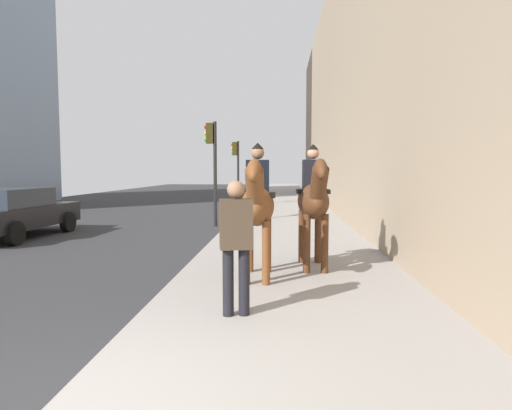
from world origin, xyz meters
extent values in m
ellipsoid|color=brown|center=(4.45, -1.43, 1.35)|extent=(1.50, 0.56, 0.66)
cylinder|color=brown|center=(4.00, -1.59, 0.64)|extent=(0.13, 0.13, 1.03)
cylinder|color=brown|center=(4.00, -1.27, 0.64)|extent=(0.13, 0.13, 1.03)
cylinder|color=brown|center=(4.90, -1.59, 0.64)|extent=(0.13, 0.13, 1.03)
cylinder|color=brown|center=(4.90, -1.27, 0.64)|extent=(0.13, 0.13, 1.03)
cylinder|color=brown|center=(3.68, -1.43, 1.70)|extent=(0.63, 0.28, 0.68)
ellipsoid|color=brown|center=(3.47, -1.43, 1.95)|extent=(0.63, 0.22, 0.49)
cylinder|color=black|center=(5.16, -1.43, 1.25)|extent=(0.28, 0.10, 0.55)
cube|color=black|center=(4.50, -1.43, 1.53)|extent=(0.44, 0.60, 0.08)
cube|color=black|center=(4.50, -1.43, 1.85)|extent=(0.28, 0.38, 0.55)
sphere|color=#8C664C|center=(4.50, -1.43, 2.24)|extent=(0.22, 0.22, 0.22)
cone|color=black|center=(4.50, -1.43, 2.36)|extent=(0.20, 0.20, 0.10)
ellipsoid|color=#4C2B16|center=(5.32, -2.42, 1.37)|extent=(1.53, 0.64, 0.66)
cylinder|color=#4C2B16|center=(4.88, -2.60, 0.65)|extent=(0.13, 0.13, 1.06)
cylinder|color=#4C2B16|center=(4.86, -2.28, 0.65)|extent=(0.13, 0.13, 1.06)
cylinder|color=#4C2B16|center=(5.78, -2.56, 0.65)|extent=(0.13, 0.13, 1.06)
cylinder|color=#4C2B16|center=(5.76, -2.24, 0.65)|extent=(0.13, 0.13, 1.06)
cylinder|color=#4C2B16|center=(4.55, -2.46, 1.72)|extent=(0.65, 0.31, 0.68)
ellipsoid|color=#4C2B16|center=(4.34, -2.47, 1.97)|extent=(0.64, 0.25, 0.49)
cylinder|color=black|center=(6.03, -2.38, 1.28)|extent=(0.29, 0.11, 0.55)
cube|color=black|center=(5.37, -2.42, 1.56)|extent=(0.47, 0.62, 0.08)
cube|color=black|center=(5.37, -2.42, 1.87)|extent=(0.30, 0.39, 0.55)
sphere|color=tan|center=(5.37, -2.42, 2.27)|extent=(0.22, 0.22, 0.22)
cone|color=black|center=(5.37, -2.42, 2.39)|extent=(0.21, 0.21, 0.10)
cylinder|color=black|center=(2.46, -1.16, 0.54)|extent=(0.14, 0.14, 0.85)
cylinder|color=black|center=(2.50, -1.36, 0.54)|extent=(0.14, 0.14, 0.85)
cube|color=#3F3326|center=(2.48, -1.26, 1.28)|extent=(0.33, 0.44, 0.62)
sphere|color=#8C664C|center=(2.48, -1.26, 1.71)|extent=(0.22, 0.22, 0.22)
cube|color=black|center=(9.38, 5.91, 0.62)|extent=(4.33, 2.03, 0.60)
cube|color=#262D38|center=(9.13, 5.92, 1.18)|extent=(2.34, 1.72, 0.52)
cylinder|color=black|center=(10.74, 6.76, 0.32)|extent=(0.65, 0.25, 0.64)
cylinder|color=black|center=(10.65, 4.93, 0.32)|extent=(0.65, 0.25, 0.64)
cylinder|color=black|center=(8.02, 5.06, 0.32)|extent=(0.65, 0.25, 0.64)
cylinder|color=black|center=(12.33, 0.46, 1.82)|extent=(0.12, 0.12, 3.63)
cube|color=#2D280C|center=(12.33, 0.64, 3.23)|extent=(0.20, 0.24, 0.70)
sphere|color=red|center=(12.33, 0.77, 3.45)|extent=(0.14, 0.14, 0.14)
sphere|color=orange|center=(12.33, 0.77, 3.23)|extent=(0.14, 0.14, 0.14)
sphere|color=green|center=(12.33, 0.77, 3.01)|extent=(0.14, 0.14, 0.14)
cylinder|color=black|center=(20.66, 0.46, 1.76)|extent=(0.12, 0.12, 3.51)
cube|color=#2D280C|center=(20.66, 0.64, 3.11)|extent=(0.20, 0.24, 0.70)
sphere|color=red|center=(20.66, 0.77, 3.33)|extent=(0.14, 0.14, 0.14)
sphere|color=orange|center=(20.66, 0.77, 3.11)|extent=(0.14, 0.14, 0.14)
sphere|color=green|center=(20.66, 0.77, 2.89)|extent=(0.14, 0.14, 0.14)
camera|label=1|loc=(-2.97, -1.82, 1.94)|focal=31.11mm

